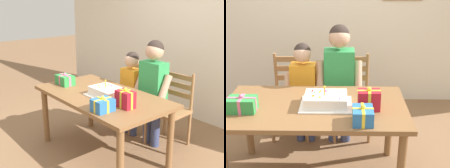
% 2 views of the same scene
% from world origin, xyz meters
% --- Properties ---
extents(ground_plane, '(20.00, 20.00, 0.00)m').
position_xyz_m(ground_plane, '(0.00, 0.00, 0.00)').
color(ground_plane, '#846042').
extents(back_wall, '(6.40, 0.11, 2.60)m').
position_xyz_m(back_wall, '(0.00, 1.76, 1.30)').
color(back_wall, silver).
rests_on(back_wall, ground).
extents(dining_table, '(1.59, 0.86, 0.74)m').
position_xyz_m(dining_table, '(0.00, 0.00, 0.65)').
color(dining_table, brown).
rests_on(dining_table, ground).
extents(birthday_cake, '(0.44, 0.34, 0.19)m').
position_xyz_m(birthday_cake, '(0.10, -0.00, 0.79)').
color(birthday_cake, white).
rests_on(birthday_cake, dining_table).
extents(gift_box_red_large, '(0.24, 0.16, 0.15)m').
position_xyz_m(gift_box_red_large, '(-0.59, -0.12, 0.80)').
color(gift_box_red_large, '#2D8E42').
rests_on(gift_box_red_large, dining_table).
extents(gift_box_beside_cake, '(0.16, 0.20, 0.16)m').
position_xyz_m(gift_box_beside_cake, '(0.40, -0.29, 0.80)').
color(gift_box_beside_cake, '#286BB7').
rests_on(gift_box_beside_cake, dining_table).
extents(gift_box_corner_small, '(0.19, 0.13, 0.20)m').
position_xyz_m(gift_box_corner_small, '(0.46, -0.06, 0.83)').
color(gift_box_corner_small, red).
rests_on(gift_box_corner_small, dining_table).
extents(chair_left, '(0.42, 0.42, 0.92)m').
position_xyz_m(chair_left, '(-0.34, 0.80, 0.47)').
color(chair_left, '#996B42').
rests_on(chair_left, ground).
extents(chair_right, '(0.43, 0.43, 0.92)m').
position_xyz_m(chair_right, '(0.34, 0.80, 0.47)').
color(chair_right, '#996B42').
rests_on(chair_right, ground).
extents(child_older, '(0.47, 0.27, 1.31)m').
position_xyz_m(child_older, '(0.21, 0.62, 0.80)').
color(child_older, '#38426B').
rests_on(child_older, ground).
extents(child_younger, '(0.41, 0.23, 1.13)m').
position_xyz_m(child_younger, '(-0.17, 0.62, 0.68)').
color(child_younger, '#38426B').
rests_on(child_younger, ground).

